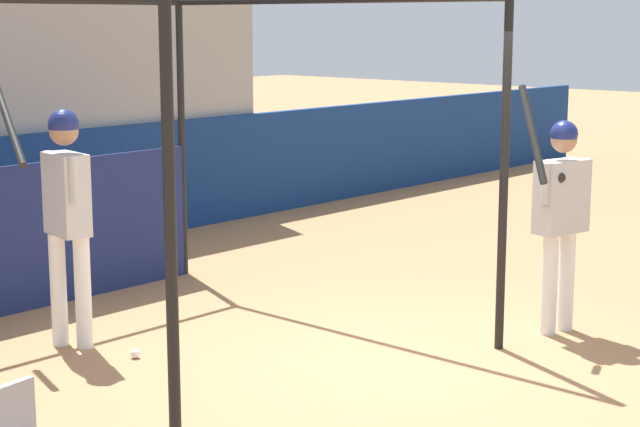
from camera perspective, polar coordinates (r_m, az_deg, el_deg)
The scene contains 6 objects.
ground_plane at distance 8.20m, azimuth 3.95°, elevation -8.12°, with size 60.00×60.00×0.00m, color #A8754C.
outfield_wall at distance 11.94m, azimuth -16.43°, elevation 0.70°, with size 24.00×0.12×1.36m.
batting_cage at distance 9.33m, azimuth -12.32°, elevation 1.71°, with size 3.43×3.87×2.79m.
player_batter at distance 8.62m, azimuth -13.43°, elevation 0.58°, with size 0.59×0.95×2.08m.
player_waiting at distance 9.01m, azimuth 12.71°, elevation 0.44°, with size 0.82×0.48×2.07m.
baseball at distance 8.47m, azimuth -9.84°, elevation -7.38°, with size 0.07×0.07×0.07m.
Camera 1 is at (-6.14, -4.76, 2.60)m, focal length 60.00 mm.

